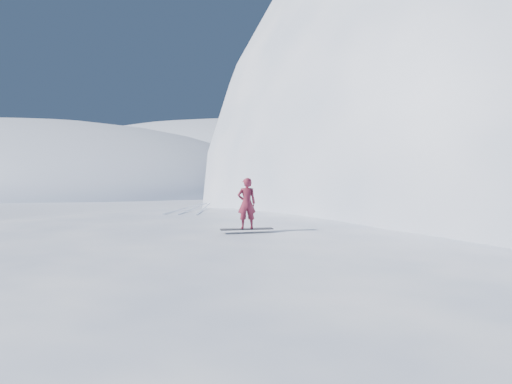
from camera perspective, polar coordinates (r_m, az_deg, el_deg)
ground at (r=16.21m, az=-10.92°, el=-12.36°), size 400.00×400.00×0.00m
near_ridge at (r=18.47m, az=-3.73°, el=-10.40°), size 36.00×28.00×4.80m
peak_shoulder at (r=34.22m, az=21.16°, el=-4.39°), size 28.00×24.00×18.00m
far_ridge_c at (r=132.63m, az=-4.23°, el=1.14°), size 140.00×90.00×36.00m
wind_bumps at (r=18.28m, az=-9.37°, el=-10.57°), size 16.00×14.40×1.00m
snowboard at (r=14.02m, az=-1.18°, el=-4.64°), size 1.58×1.03×0.03m
snowboarder at (r=13.94m, az=-1.18°, el=-1.41°), size 0.68×0.60×1.56m
vapor_plume at (r=79.80m, az=-26.88°, el=-0.40°), size 9.98×7.98×6.99m
board_tracks at (r=21.61m, az=-7.64°, el=-1.96°), size 2.25×5.96×0.04m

